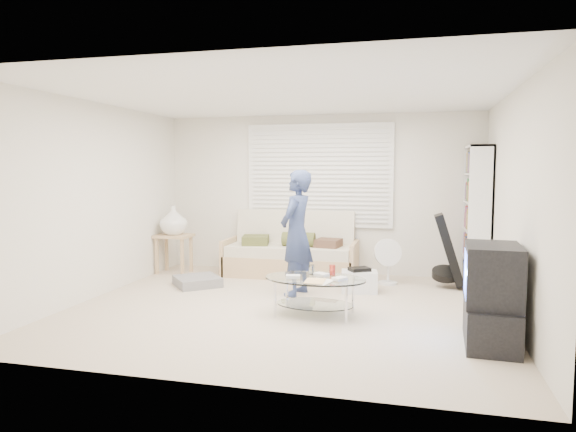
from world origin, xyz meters
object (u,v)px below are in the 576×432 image
(futon_sofa, at_px, (291,254))
(coffee_table, at_px, (315,285))
(tv_unit, at_px, (492,296))
(bookshelf, at_px, (476,216))

(futon_sofa, relative_size, coffee_table, 1.72)
(tv_unit, bearing_deg, futon_sofa, 134.26)
(tv_unit, bearing_deg, bookshelf, 87.19)
(futon_sofa, xyz_separation_m, tv_unit, (2.57, -2.64, 0.13))
(futon_sofa, height_order, tv_unit, futon_sofa)
(bookshelf, distance_m, coffee_table, 2.83)
(futon_sofa, height_order, coffee_table, futon_sofa)
(bookshelf, relative_size, tv_unit, 2.08)
(bookshelf, height_order, coffee_table, bookshelf)
(tv_unit, distance_m, coffee_table, 1.88)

